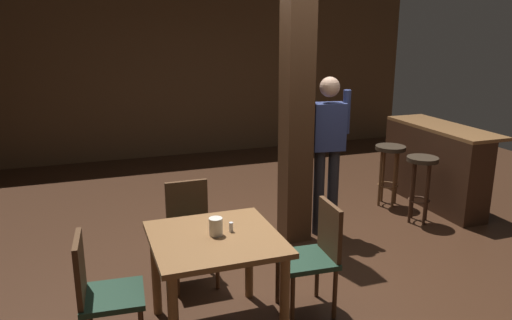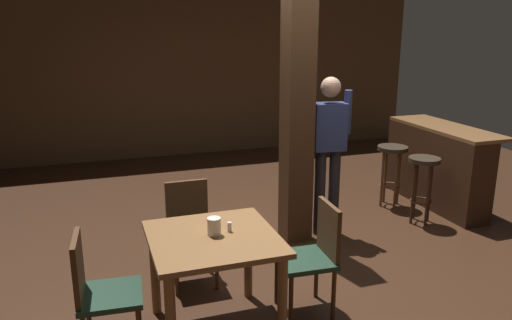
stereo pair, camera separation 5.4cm
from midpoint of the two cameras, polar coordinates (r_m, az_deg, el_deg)
name	(u,v)px [view 2 (the right image)]	position (r m, az deg, el deg)	size (l,w,h in m)	color
ground_plane	(305,259)	(5.05, 5.91, -11.17)	(10.80, 10.80, 0.00)	#382114
wall_back	(201,74)	(8.84, -6.18, 9.74)	(8.00, 0.10, 2.80)	brown
pillar	(297,110)	(5.09, 5.04, 5.72)	(0.28, 0.28, 2.80)	#422816
dining_table	(214,253)	(3.69, -4.43, -10.58)	(0.91, 0.91, 0.77)	brown
chair_west	(98,289)	(3.63, -17.15, -13.95)	(0.45, 0.45, 0.89)	#1E3828
chair_north	(190,227)	(4.48, -7.21, -7.58)	(0.42, 0.42, 0.89)	#1E3828
chair_east	(314,252)	(4.01, 7.07, -10.42)	(0.44, 0.44, 0.89)	#1E3828
napkin_cup	(214,226)	(3.62, -4.39, -7.58)	(0.10, 0.10, 0.13)	silver
salt_shaker	(229,227)	(3.68, -2.63, -7.64)	(0.03, 0.03, 0.07)	silver
standing_person	(329,145)	(5.34, 8.58, 1.70)	(0.47, 0.25, 1.72)	navy
bar_counter	(436,165)	(6.70, 20.13, -0.59)	(0.56, 1.62, 1.01)	brown
bar_stool_near	(423,174)	(6.01, 18.81, -1.55)	(0.35, 0.35, 0.78)	#2D2319
bar_stool_mid	(392,161)	(6.47, 15.49, -0.09)	(0.37, 0.37, 0.77)	#2D2319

